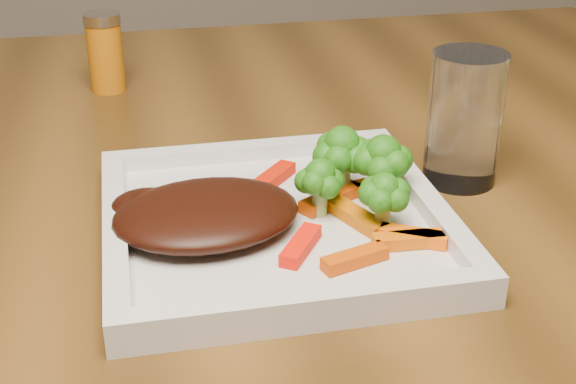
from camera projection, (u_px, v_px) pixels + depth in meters
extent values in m
cube|color=silver|center=(276.00, 227.00, 0.64)|extent=(0.27, 0.27, 0.01)
ellipsoid|color=black|center=(206.00, 214.00, 0.62)|extent=(0.16, 0.13, 0.03)
cube|color=#C84403|center=(355.00, 258.00, 0.58)|extent=(0.05, 0.03, 0.01)
cube|color=#FF5E04|center=(413.00, 236.00, 0.61)|extent=(0.05, 0.04, 0.01)
cube|color=#FF1504|center=(301.00, 245.00, 0.60)|extent=(0.04, 0.05, 0.01)
cube|color=#FF5604|center=(380.00, 183.00, 0.69)|extent=(0.05, 0.03, 0.01)
cube|color=red|center=(273.00, 178.00, 0.70)|extent=(0.05, 0.05, 0.01)
cube|color=#C76003|center=(357.00, 217.00, 0.64)|extent=(0.04, 0.06, 0.01)
cube|color=#CC3D03|center=(331.00, 198.00, 0.66)|extent=(0.06, 0.05, 0.01)
cylinder|color=#BA640A|center=(105.00, 52.00, 0.93)|extent=(0.05, 0.05, 0.09)
cylinder|color=silver|center=(464.00, 119.00, 0.71)|extent=(0.07, 0.07, 0.12)
cube|color=#E05D03|center=(408.00, 240.00, 0.60)|extent=(0.05, 0.02, 0.01)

